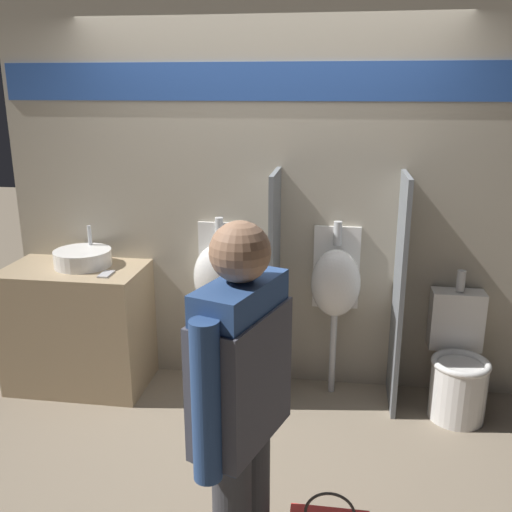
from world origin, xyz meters
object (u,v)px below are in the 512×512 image
object	(u,v)px
sink_basin	(83,258)
toilet	(458,367)
cell_phone	(106,274)
urinal_far	(336,283)
person_in_vest	(241,402)
urinal_near_counter	(218,277)

from	to	relation	value
sink_basin	toilet	distance (m)	2.61
sink_basin	toilet	xyz separation A→B (m)	(2.54, -0.05, -0.61)
cell_phone	urinal_far	distance (m)	1.52
sink_basin	urinal_far	xyz separation A→B (m)	(1.73, 0.10, -0.13)
sink_basin	urinal_far	size ratio (longest dim) A/B	0.32
urinal_far	person_in_vest	size ratio (longest dim) A/B	0.74
urinal_near_counter	person_in_vest	world-z (taller)	person_in_vest
sink_basin	urinal_far	world-z (taller)	urinal_far
sink_basin	urinal_near_counter	xyz separation A→B (m)	(0.93, 0.10, -0.13)
urinal_far	person_in_vest	xyz separation A→B (m)	(-0.33, -1.81, 0.14)
urinal_near_counter	urinal_far	world-z (taller)	same
cell_phone	person_in_vest	size ratio (longest dim) A/B	0.09
sink_basin	toilet	size ratio (longest dim) A/B	0.42
cell_phone	urinal_near_counter	size ratio (longest dim) A/B	0.12
sink_basin	person_in_vest	size ratio (longest dim) A/B	0.24
cell_phone	urinal_far	xyz separation A→B (m)	(1.50, 0.27, -0.08)
cell_phone	urinal_far	size ratio (longest dim) A/B	0.12
sink_basin	cell_phone	world-z (taller)	sink_basin
sink_basin	cell_phone	bearing A→B (deg)	-35.75
toilet	person_in_vest	world-z (taller)	person_in_vest
urinal_far	toilet	size ratio (longest dim) A/B	1.31
cell_phone	person_in_vest	bearing A→B (deg)	-52.89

